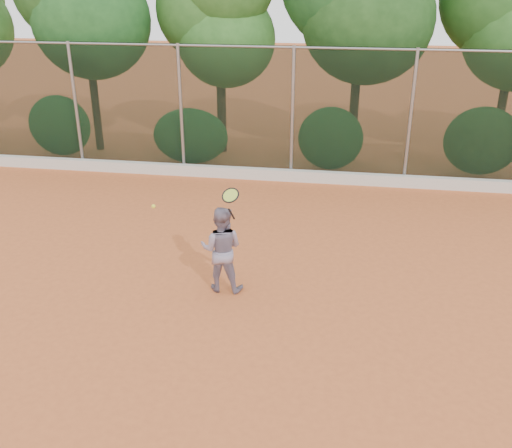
# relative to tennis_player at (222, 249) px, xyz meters

# --- Properties ---
(ground) EXTENTS (80.00, 80.00, 0.00)m
(ground) POSITION_rel_tennis_player_xyz_m (0.59, -0.91, -0.78)
(ground) COLOR #CA612F
(ground) RESTS_ON ground
(concrete_curb) EXTENTS (24.00, 0.20, 0.30)m
(concrete_curb) POSITION_rel_tennis_player_xyz_m (0.59, 5.91, -0.63)
(concrete_curb) COLOR silver
(concrete_curb) RESTS_ON ground
(tennis_player) EXTENTS (0.76, 0.59, 1.55)m
(tennis_player) POSITION_rel_tennis_player_xyz_m (0.00, 0.00, 0.00)
(tennis_player) COLOR gray
(tennis_player) RESTS_ON ground
(chainlink_fence) EXTENTS (24.09, 0.09, 3.50)m
(chainlink_fence) POSITION_rel_tennis_player_xyz_m (0.59, 6.09, 1.08)
(chainlink_fence) COLOR black
(chainlink_fence) RESTS_ON ground
(foliage_backdrop) EXTENTS (23.70, 3.63, 7.55)m
(foliage_backdrop) POSITION_rel_tennis_player_xyz_m (0.04, 8.07, 3.63)
(foliage_backdrop) COLOR #3E2918
(foliage_backdrop) RESTS_ON ground
(tennis_racket) EXTENTS (0.35, 0.33, 0.58)m
(tennis_racket) POSITION_rel_tennis_player_xyz_m (0.22, -0.20, 1.05)
(tennis_racket) COLOR black
(tennis_racket) RESTS_ON ground
(tennis_ball_in_flight) EXTENTS (0.07, 0.07, 0.07)m
(tennis_ball_in_flight) POSITION_rel_tennis_player_xyz_m (-1.02, -0.40, 0.89)
(tennis_ball_in_flight) COLOR yellow
(tennis_ball_in_flight) RESTS_ON ground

